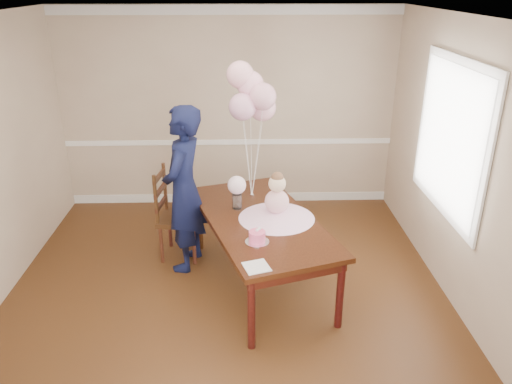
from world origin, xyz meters
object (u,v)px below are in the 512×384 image
woman (184,190)px  birthday_cake (257,236)px  dining_chair_seat (180,219)px  dining_table_top (261,220)px

woman → birthday_cake: bearing=53.7°
birthday_cake → woman: bearing=130.1°
dining_chair_seat → woman: (0.09, -0.21, 0.45)m
dining_table_top → birthday_cake: birthday_cake is taller
birthday_cake → dining_chair_seat: 1.43m
dining_table_top → dining_chair_seat: 1.11m
birthday_cake → dining_chair_seat: (-0.84, 1.11, -0.35)m
woman → dining_table_top: bearing=77.4°
birthday_cake → woman: size_ratio=0.08×
dining_chair_seat → woman: woman is taller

